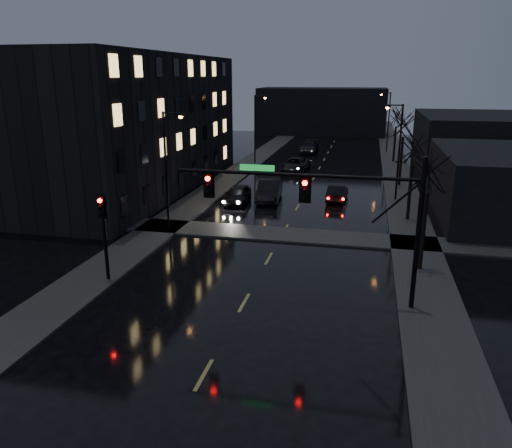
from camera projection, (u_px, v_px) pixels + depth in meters
The scene contains 23 objects.
ground at pixel (184, 410), 15.93m from camera, with size 160.00×160.00×0.00m, color black.
sidewalk_left at pixel (227, 180), 50.40m from camera, with size 3.00×140.00×0.12m, color #2D2D2B.
sidewalk_right at pixel (401, 188), 46.86m from camera, with size 3.00×140.00×0.12m, color #2D2D2B.
sidewalk_cross at pixel (282, 234), 33.21m from camera, with size 40.00×3.00×0.12m, color #2D2D2B.
apartment_block at pixel (127, 123), 45.68m from camera, with size 12.00×30.00×12.00m, color black.
commercial_right_near at pixel (510, 186), 36.28m from camera, with size 10.00×14.00×5.00m, color black.
commercial_right_far at pixel (474, 141), 56.39m from camera, with size 12.00×18.00×6.00m, color black.
far_block at pixel (322, 111), 88.31m from camera, with size 22.00×10.00×8.00m, color black.
signal_mast at pixel (333, 202), 22.14m from camera, with size 11.11×0.41×7.00m.
signal_pole_left at pixel (104, 225), 25.03m from camera, with size 0.35×0.41×4.53m.
tree_near at pixel (431, 157), 25.48m from camera, with size 3.52×3.52×8.08m.
tree_mid_a at pixel (414, 141), 34.94m from camera, with size 3.30×3.30×7.58m.
tree_mid_b at pixel (405, 116), 45.93m from camera, with size 3.74×3.74×8.59m.
tree_far at pixel (397, 111), 59.17m from camera, with size 3.43×3.43×7.88m.
streetlight_l_near at pixel (169, 161), 32.96m from camera, with size 1.53×0.28×8.00m.
streetlight_l_far at pixel (257, 123), 58.20m from camera, with size 1.53×0.28×8.00m.
streetlight_r_mid at pixel (397, 144), 41.02m from camera, with size 1.53×0.28×8.00m.
streetlight_r_far at pixel (387, 117), 67.19m from camera, with size 1.53×0.28×8.00m.
oncoming_car_a at pixel (238, 194), 41.20m from camera, with size 1.79×4.45×1.52m, color black.
oncoming_car_b at pixel (269, 190), 42.19m from camera, with size 1.81×5.18×1.71m, color black.
oncoming_car_c at pixel (295, 165), 54.93m from camera, with size 2.45×5.32×1.48m, color black.
oncoming_car_d at pixel (309, 147), 67.73m from camera, with size 2.27×5.59×1.62m, color black.
lead_car at pixel (337, 193), 42.10m from camera, with size 1.42×4.08×1.35m, color black.
Camera 1 is at (5.19, -12.72, 10.29)m, focal length 35.00 mm.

